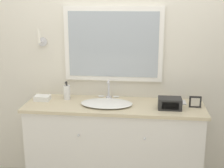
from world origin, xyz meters
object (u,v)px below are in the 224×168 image
at_px(sink_basin, 107,103).
at_px(picture_frame, 195,102).
at_px(appliance_box, 170,103).
at_px(soap_bottle, 67,92).

xyz_separation_m(sink_basin, picture_frame, (0.82, 0.01, 0.03)).
bearing_deg(appliance_box, soap_bottle, 170.37).
distance_m(soap_bottle, appliance_box, 1.01).
relative_size(sink_basin, appliance_box, 2.32).
xyz_separation_m(soap_bottle, appliance_box, (1.00, -0.17, -0.02)).
height_order(sink_basin, soap_bottle, sink_basin).
bearing_deg(picture_frame, soap_bottle, 174.88).
xyz_separation_m(soap_bottle, picture_frame, (1.23, -0.11, -0.02)).
bearing_deg(soap_bottle, picture_frame, -5.12).
bearing_deg(picture_frame, appliance_box, -165.86).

